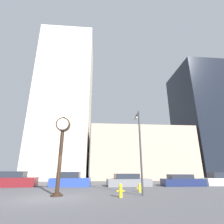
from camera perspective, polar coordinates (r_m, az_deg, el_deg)
The scene contains 13 objects.
ground_plane at distance 12.12m, azimuth -19.64°, elevation -25.01°, with size 200.00×200.00×0.00m, color #515156.
building_tall_tower at distance 38.87m, azimuth -14.93°, elevation 2.64°, with size 10.58×12.00×30.48m.
building_storefront_row at distance 36.87m, azimuth 8.68°, elevation -13.50°, with size 19.11×12.00×9.44m.
building_glass_modern at distance 43.80m, azimuth 26.83°, elevation -2.42°, with size 8.57×12.00×24.56m.
street_clock at distance 12.92m, azimuth -16.17°, elevation -9.84°, with size 0.99×0.77×5.34m.
car_maroon at distance 21.65m, azimuth -29.40°, elevation -18.83°, with size 4.40×2.10×1.50m.
car_blue at distance 20.09m, azimuth -13.53°, elevation -20.85°, with size 4.18×1.98×1.44m.
car_grey at distance 20.03m, azimuth 5.27°, elevation -21.48°, with size 4.69×2.16×1.26m.
car_navy at distance 21.56m, azimuth 21.86°, elevation -20.18°, with size 4.38×1.92×1.19m.
car_white at distance 24.68m, azimuth 32.68°, elevation -18.15°, with size 4.78×1.88×1.38m.
fire_hydrant_near at distance 11.84m, azimuth 2.82°, elevation -24.16°, with size 0.50×0.22×0.79m.
fire_hydrant_far at distance 14.62m, azimuth 9.03°, elevation -23.19°, with size 0.47×0.20×0.66m.
street_lamp_right at distance 13.36m, azimuth 8.70°, elevation -8.11°, with size 0.36×1.57×5.86m.
Camera 1 is at (2.68, -11.72, 1.55)m, focal length 28.00 mm.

